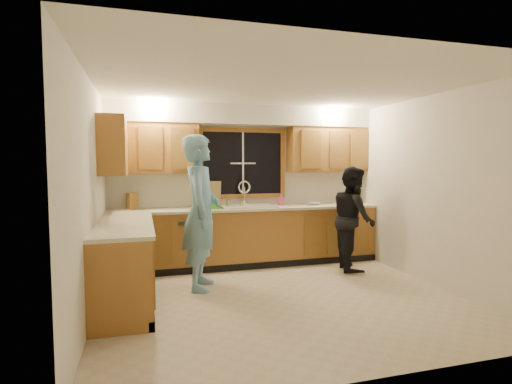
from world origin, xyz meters
TOP-DOWN VIEW (x-y plane):
  - floor at (0.00, 0.00)m, footprint 4.20×4.20m
  - ceiling at (0.00, 0.00)m, footprint 4.20×4.20m
  - wall_back at (0.00, 1.90)m, footprint 4.20×0.00m
  - wall_left at (-2.10, 0.00)m, footprint 0.00×3.80m
  - wall_right at (2.10, 0.00)m, footprint 0.00×3.80m
  - base_cabinets_back at (0.00, 1.60)m, footprint 4.20×0.60m
  - base_cabinets_left at (-1.80, 0.35)m, footprint 0.60×1.90m
  - countertop_back at (0.00, 1.58)m, footprint 4.20×0.63m
  - countertop_left at (-1.79, 0.35)m, footprint 0.63×1.90m
  - upper_cabinets_left at (-1.43, 1.73)m, footprint 1.35×0.33m
  - upper_cabinets_right at (1.43, 1.73)m, footprint 1.35×0.33m
  - upper_cabinets_return at (-1.94, 1.12)m, footprint 0.33×0.90m
  - soffit at (0.00, 1.72)m, footprint 4.20×0.35m
  - window_frame at (0.00, 1.89)m, footprint 1.44×0.03m
  - sink at (0.00, 1.60)m, footprint 0.86×0.52m
  - dishwasher at (-0.85, 1.59)m, footprint 0.60×0.56m
  - stove at (-1.80, -0.22)m, footprint 0.58×0.75m
  - man at (-0.87, 0.64)m, footprint 0.63×0.81m
  - woman at (1.46, 0.91)m, footprint 0.76×0.88m
  - knife_block at (-1.73, 1.75)m, footprint 0.17×0.16m
  - cutting_board at (-0.53, 1.82)m, footprint 0.32×0.22m
  - dish_crate at (-0.64, 1.55)m, footprint 0.35×0.33m
  - soap_bottle at (0.59, 1.69)m, footprint 0.11×0.11m
  - bowl at (1.11, 1.57)m, footprint 0.21×0.21m
  - can_left at (-0.32, 1.48)m, footprint 0.10×0.10m
  - can_right at (-0.12, 1.50)m, footprint 0.07×0.07m

SIDE VIEW (x-z plane):
  - floor at x=0.00m, z-range 0.00..0.00m
  - dishwasher at x=-0.85m, z-range 0.00..0.82m
  - base_cabinets_back at x=0.00m, z-range 0.00..0.88m
  - base_cabinets_left at x=-1.80m, z-range 0.00..0.88m
  - stove at x=-1.80m, z-range 0.00..0.90m
  - woman at x=1.46m, z-range 0.00..1.56m
  - sink at x=0.00m, z-range 0.58..1.15m
  - countertop_back at x=0.00m, z-range 0.88..0.92m
  - countertop_left at x=-1.79m, z-range 0.88..0.92m
  - bowl at x=1.11m, z-range 0.92..0.97m
  - can_right at x=-0.12m, z-range 0.92..1.03m
  - man at x=-0.87m, z-range 0.00..1.96m
  - can_left at x=-0.32m, z-range 0.92..1.05m
  - dish_crate at x=-0.64m, z-range 0.92..1.07m
  - soap_bottle at x=0.59m, z-range 0.92..1.12m
  - knife_block at x=-1.73m, z-range 0.92..1.16m
  - cutting_board at x=-0.53m, z-range 0.92..1.32m
  - wall_back at x=0.00m, z-range -0.85..3.35m
  - wall_left at x=-2.10m, z-range -0.65..3.15m
  - wall_right at x=2.10m, z-range -0.65..3.15m
  - window_frame at x=0.00m, z-range 1.03..2.17m
  - upper_cabinets_left at x=-1.43m, z-range 1.45..2.20m
  - upper_cabinets_right at x=1.43m, z-range 1.45..2.20m
  - upper_cabinets_return at x=-1.94m, z-range 1.45..2.20m
  - soffit at x=0.00m, z-range 2.20..2.50m
  - ceiling at x=0.00m, z-range 2.50..2.50m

